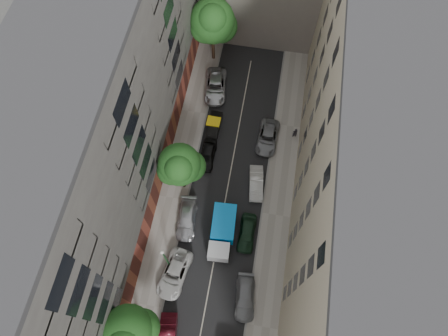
% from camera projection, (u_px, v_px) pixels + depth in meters
% --- Properties ---
extents(ground, '(120.00, 120.00, 0.00)m').
position_uv_depth(ground, '(224.00, 207.00, 42.05)').
color(ground, '#4C4C49').
rests_on(ground, ground).
extents(road_surface, '(8.00, 44.00, 0.02)m').
position_uv_depth(road_surface, '(224.00, 207.00, 42.04)').
color(road_surface, black).
rests_on(road_surface, ground).
extents(sidewalk_left, '(3.00, 44.00, 0.15)m').
position_uv_depth(sidewalk_left, '(173.00, 198.00, 42.39)').
color(sidewalk_left, gray).
rests_on(sidewalk_left, ground).
extents(sidewalk_right, '(3.00, 44.00, 0.15)m').
position_uv_depth(sidewalk_right, '(276.00, 215.00, 41.58)').
color(sidewalk_right, gray).
rests_on(sidewalk_right, ground).
extents(building_left, '(8.00, 44.00, 20.00)m').
position_uv_depth(building_left, '(96.00, 146.00, 33.82)').
color(building_left, '#4F4C4A').
rests_on(building_left, ground).
extents(building_right, '(8.00, 44.00, 20.00)m').
position_uv_depth(building_right, '(358.00, 187.00, 32.20)').
color(building_right, tan).
rests_on(building_right, ground).
extents(tarp_truck, '(2.44, 5.60, 2.54)m').
position_uv_depth(tarp_truck, '(222.00, 232.00, 39.45)').
color(tarp_truck, black).
rests_on(tarp_truck, ground).
extents(car_left_2, '(3.04, 5.32, 1.40)m').
position_uv_depth(car_left_2, '(174.00, 274.00, 38.40)').
color(car_left_2, silver).
rests_on(car_left_2, ground).
extents(car_left_3, '(2.32, 4.82, 1.35)m').
position_uv_depth(car_left_3, '(187.00, 219.00, 40.77)').
color(car_left_3, '#B0B0B5').
rests_on(car_left_3, ground).
extents(car_left_4, '(1.63, 4.03, 1.37)m').
position_uv_depth(car_left_4, '(208.00, 155.00, 43.91)').
color(car_left_4, black).
rests_on(car_left_4, ground).
extents(car_left_5, '(1.46, 3.93, 1.29)m').
position_uv_depth(car_left_5, '(214.00, 126.00, 45.53)').
color(car_left_5, black).
rests_on(car_left_5, ground).
extents(car_left_6, '(3.16, 5.70, 1.51)m').
position_uv_depth(car_left_6, '(216.00, 86.00, 47.77)').
color(car_left_6, '#B3B3B8').
rests_on(car_left_6, ground).
extents(car_right_1, '(2.23, 4.59, 1.29)m').
position_uv_depth(car_right_1, '(245.00, 298.00, 37.51)').
color(car_right_1, slate).
rests_on(car_right_1, ground).
extents(car_right_2, '(1.69, 4.15, 1.41)m').
position_uv_depth(car_right_2, '(247.00, 233.00, 40.12)').
color(car_right_2, black).
rests_on(car_right_2, ground).
extents(car_right_3, '(1.95, 4.22, 1.34)m').
position_uv_depth(car_right_3, '(256.00, 183.00, 42.48)').
color(car_right_3, silver).
rests_on(car_right_3, ground).
extents(car_right_4, '(2.41, 4.87, 1.33)m').
position_uv_depth(car_right_4, '(268.00, 137.00, 44.86)').
color(car_right_4, slate).
rests_on(car_right_4, ground).
extents(tree_near, '(4.64, 4.26, 7.31)m').
position_uv_depth(tree_near, '(128.00, 332.00, 32.15)').
color(tree_near, '#382619').
rests_on(tree_near, sidewalk_left).
extents(tree_mid, '(4.66, 4.28, 7.51)m').
position_uv_depth(tree_mid, '(180.00, 166.00, 38.30)').
color(tree_mid, '#382619').
rests_on(tree_mid, sidewalk_left).
extents(tree_far, '(5.39, 5.13, 8.89)m').
position_uv_depth(tree_far, '(213.00, 23.00, 44.96)').
color(tree_far, '#382619').
rests_on(tree_far, sidewalk_left).
extents(lamp_post, '(0.36, 0.36, 5.67)m').
position_uv_depth(lamp_post, '(165.00, 257.00, 36.07)').
color(lamp_post, '#1A5E26').
rests_on(lamp_post, sidewalk_left).
extents(pedestrian, '(0.66, 0.54, 1.56)m').
position_uv_depth(pedestrian, '(295.00, 133.00, 44.82)').
color(pedestrian, black).
rests_on(pedestrian, sidewalk_right).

